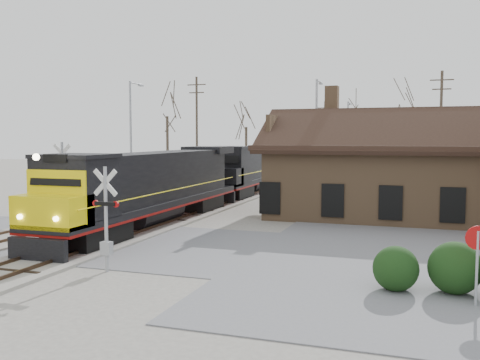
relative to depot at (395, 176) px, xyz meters
The scene contains 22 objects.
ground 17.14m from the depot, 134.97° to the right, with size 140.00×140.00×0.00m, color #A5A095.
road 17.13m from the depot, 134.97° to the right, with size 60.00×9.00×0.03m, color slate.
track_main 12.58m from the depot, 165.97° to the left, with size 3.40×90.00×0.24m.
track_siding 16.92m from the depot, 169.70° to the left, with size 3.40×90.00×0.24m.
depot is the anchor object (origin of this frame).
locomotive_lead 14.37m from the depot, 146.54° to the right, with size 2.73×18.30×4.06m.
locomotive_trailing 16.04m from the depot, 138.39° to the left, with size 2.73×18.30×3.84m.
crossbuck_near 18.91m from the depot, 118.04° to the right, with size 1.05×0.28×3.69m.
crossbuck_far 19.27m from the depot, 158.46° to the right, with size 1.26×0.33×4.42m.
do_not_enter_sign 17.04m from the depot, 79.85° to the right, with size 0.68×0.17×2.29m.
hedge_a 15.99m from the depot, 87.07° to the right, with size 1.39×1.39×1.39m, color black.
hedge_b 15.90m from the depot, 80.87° to the right, with size 1.59×1.59×1.59m, color black.
streetlight_a 20.81m from the depot, 167.43° to the left, with size 0.25×2.04×9.02m.
streetlight_b 10.69m from the depot, 126.93° to the left, with size 0.25×2.04×9.09m.
streetlight_c 21.08m from the depot, 104.91° to the left, with size 0.25×2.04×8.13m.
utility_pole_a 27.43m from the depot, 138.59° to the left, with size 2.00×0.24×10.79m.
utility_pole_b 35.12m from the depot, 106.51° to the left, with size 2.00×0.24×9.05m.
utility_pole_c 18.31m from the depot, 80.47° to the left, with size 2.00×0.24×10.47m.
tree_a 34.54m from the depot, 139.39° to the left, with size 4.68×4.68×11.46m.
tree_b 34.02m from the depot, 123.15° to the left, with size 3.91×3.91×9.58m.
tree_c 39.07m from the depot, 100.88° to the left, with size 4.43×4.43×10.87m.
tree_d 31.36m from the depot, 90.61° to the left, with size 4.99×4.99×12.22m.
Camera 1 is at (13.46, -20.61, 4.73)m, focal length 40.00 mm.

